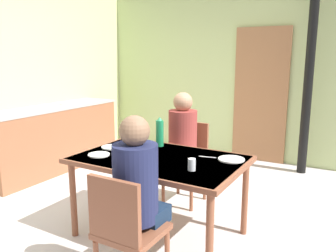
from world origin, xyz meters
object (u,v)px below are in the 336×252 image
(dining_table, at_px, (159,165))
(serving_bowl_center, at_px, (126,151))
(water_bottle_green_near, at_px, (160,132))
(chair_far_diner, at_px, (188,157))
(chair_near_diner, at_px, (125,229))
(kitchen_counter, at_px, (52,138))
(person_far_diner, at_px, (182,134))
(person_near_diner, at_px, (137,181))

(dining_table, relative_size, serving_bowl_center, 8.49)
(water_bottle_green_near, xyz_separation_m, serving_bowl_center, (-0.12, -0.39, -0.11))
(chair_far_diner, relative_size, water_bottle_green_near, 3.01)
(chair_near_diner, height_order, chair_far_diner, same)
(serving_bowl_center, bearing_deg, chair_near_diner, -53.79)
(kitchen_counter, distance_m, person_far_diner, 2.17)
(person_near_diner, bearing_deg, chair_far_diner, 104.25)
(person_far_diner, bearing_deg, serving_bowl_center, 76.99)
(dining_table, distance_m, chair_near_diner, 0.87)
(kitchen_counter, distance_m, chair_far_diner, 2.14)
(dining_table, bearing_deg, chair_near_diner, -73.41)
(chair_near_diner, bearing_deg, person_far_diner, 104.25)
(kitchen_counter, distance_m, water_bottle_green_near, 2.18)
(person_far_diner, bearing_deg, water_bottle_green_near, 81.09)
(chair_far_diner, bearing_deg, water_bottle_green_near, 83.53)
(chair_near_diner, relative_size, chair_far_diner, 1.00)
(chair_near_diner, xyz_separation_m, chair_far_diner, (-0.38, 1.64, 0.00))
(dining_table, xyz_separation_m, chair_far_diner, (-0.14, 0.82, -0.16))
(kitchen_counter, relative_size, dining_table, 1.44)
(chair_far_diner, xyz_separation_m, person_far_diner, (-0.00, -0.14, 0.28))
(chair_far_diner, relative_size, serving_bowl_center, 5.12)
(chair_far_diner, bearing_deg, kitchen_counter, -0.05)
(person_near_diner, relative_size, serving_bowl_center, 4.53)
(dining_table, bearing_deg, person_far_diner, 101.38)
(serving_bowl_center, bearing_deg, dining_table, 11.53)
(water_bottle_green_near, bearing_deg, chair_far_diner, 83.53)
(serving_bowl_center, bearing_deg, kitchen_counter, 155.83)
(dining_table, relative_size, person_far_diner, 1.88)
(chair_near_diner, distance_m, serving_bowl_center, 0.97)
(person_far_diner, relative_size, water_bottle_green_near, 2.66)
(kitchen_counter, bearing_deg, person_far_diner, -3.70)
(person_near_diner, xyz_separation_m, serving_bowl_center, (-0.55, 0.62, -0.03))
(dining_table, xyz_separation_m, water_bottle_green_near, (-0.19, 0.32, 0.20))
(person_near_diner, xyz_separation_m, water_bottle_green_near, (-0.44, 1.01, 0.08))
(chair_far_diner, xyz_separation_m, person_near_diner, (0.38, -1.50, 0.28))
(chair_near_diner, relative_size, person_far_diner, 1.13)
(kitchen_counter, xyz_separation_m, chair_far_diner, (2.14, -0.00, 0.05))
(kitchen_counter, xyz_separation_m, dining_table, (2.28, -0.82, 0.21))
(kitchen_counter, distance_m, chair_near_diner, 3.01)
(chair_far_diner, bearing_deg, serving_bowl_center, 78.95)
(person_far_diner, bearing_deg, dining_table, 101.38)
(serving_bowl_center, bearing_deg, chair_far_diner, 78.95)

